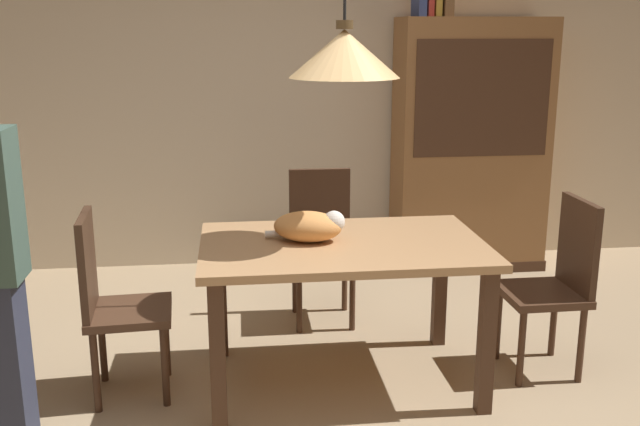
{
  "coord_description": "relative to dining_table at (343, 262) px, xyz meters",
  "views": [
    {
      "loc": [
        -0.37,
        -2.83,
        1.78
      ],
      "look_at": [
        0.06,
        0.76,
        0.85
      ],
      "focal_mm": 40.72,
      "sensor_mm": 36.0,
      "label": 1
    }
  ],
  "objects": [
    {
      "name": "back_wall",
      "position": [
        -0.15,
        2.09,
        0.8
      ],
      "size": [
        6.4,
        0.1,
        2.9
      ],
      "primitive_type": "cube",
      "color": "beige",
      "rests_on": "ground"
    },
    {
      "name": "dining_table",
      "position": [
        0.0,
        0.0,
        0.0
      ],
      "size": [
        1.4,
        0.9,
        0.75
      ],
      "color": "tan",
      "rests_on": "ground"
    },
    {
      "name": "chair_left_side",
      "position": [
        -1.13,
        -0.01,
        -0.14
      ],
      "size": [
        0.43,
        0.43,
        0.93
      ],
      "color": "#472D1E",
      "rests_on": "ground"
    },
    {
      "name": "chair_far_back",
      "position": [
        0.0,
        0.88,
        -0.14
      ],
      "size": [
        0.4,
        0.4,
        0.93
      ],
      "color": "#472D1E",
      "rests_on": "ground"
    },
    {
      "name": "chair_right_side",
      "position": [
        1.13,
        0.0,
        -0.14
      ],
      "size": [
        0.41,
        0.41,
        0.93
      ],
      "color": "#472D1E",
      "rests_on": "ground"
    },
    {
      "name": "cat_sleeping",
      "position": [
        -0.16,
        0.04,
        0.18
      ],
      "size": [
        0.4,
        0.3,
        0.16
      ],
      "color": "#E59951",
      "rests_on": "dining_table"
    },
    {
      "name": "pendant_lamp",
      "position": [
        0.0,
        0.0,
        1.01
      ],
      "size": [
        0.52,
        0.52,
        1.3
      ],
      "color": "#E5B775"
    },
    {
      "name": "hutch_bookcase",
      "position": [
        1.22,
        1.76,
        0.24
      ],
      "size": [
        1.12,
        0.45,
        1.85
      ],
      "color": "olive",
      "rests_on": "ground"
    },
    {
      "name": "book_yellow_short",
      "position": [
        0.92,
        1.76,
        1.29
      ],
      "size": [
        0.04,
        0.2,
        0.18
      ],
      "primitive_type": "cube",
      "color": "gold",
      "rests_on": "hutch_bookcase"
    },
    {
      "name": "book_brown_thick",
      "position": [
        0.99,
        1.76,
        1.31
      ],
      "size": [
        0.06,
        0.24,
        0.22
      ],
      "primitive_type": "cube",
      "color": "brown",
      "rests_on": "hutch_bookcase"
    }
  ]
}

